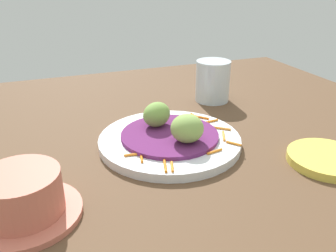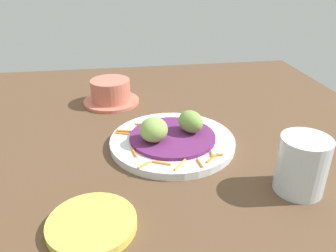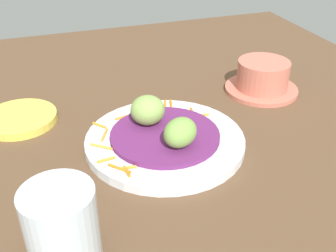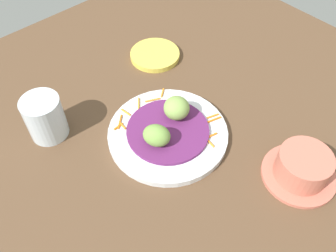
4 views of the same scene
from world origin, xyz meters
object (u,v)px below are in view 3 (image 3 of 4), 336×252
water_glass (62,227)px  terracotta_bowl (262,78)px  main_plate (163,141)px  guac_scoop_left (180,133)px  side_plate_small (20,119)px  guac_scoop_center (148,110)px

water_glass → terracotta_bowl: bearing=125.6°
main_plate → guac_scoop_left: (3.85, 1.30, 3.65)cm
side_plate_small → guac_scoop_left: bearing=50.0°
guac_scoop_center → side_plate_small: size_ratio=0.44×
guac_scoop_left → terracotta_bowl: (-15.73, 22.84, -1.61)cm
guac_scoop_left → terracotta_bowl: guac_scoop_left is taller
guac_scoop_left → side_plate_small: 29.20cm
guac_scoop_left → water_glass: size_ratio=0.59×
water_glass → guac_scoop_center: bearing=143.7°
guac_scoop_left → main_plate: bearing=-161.3°
main_plate → terracotta_bowl: 26.98cm
main_plate → water_glass: (17.55, -17.02, 3.92)cm
side_plate_small → terracotta_bowl: (2.90, 45.02, 2.10)cm
main_plate → water_glass: size_ratio=2.65×
guac_scoop_left → water_glass: water_glass is taller
side_plate_small → water_glass: 32.80cm
main_plate → side_plate_small: size_ratio=1.99×
guac_scoop_center → water_glass: (21.40, -15.73, 0.15)cm
main_plate → terracotta_bowl: (-11.88, 24.14, 2.03)cm
guac_scoop_left → water_glass: bearing=-53.2°
guac_scoop_left → terracotta_bowl: 27.78cm
guac_scoop_left → guac_scoop_center: bearing=-161.3°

